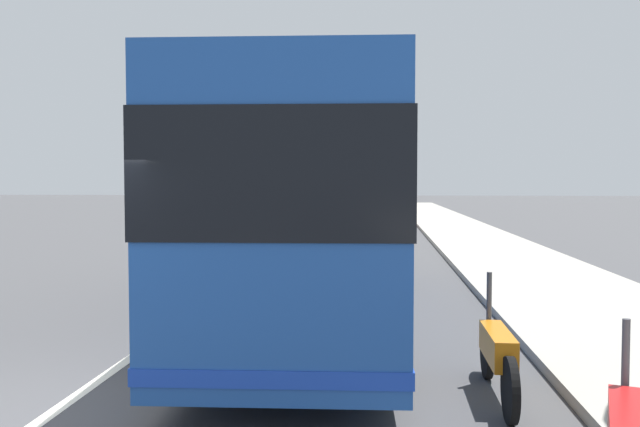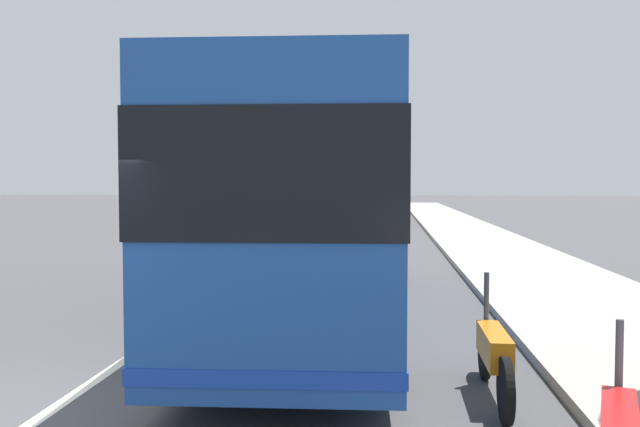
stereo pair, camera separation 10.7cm
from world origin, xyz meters
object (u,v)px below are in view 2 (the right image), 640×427
car_behind_bus (305,208)px  car_side_street (354,211)px  coach_bus (311,201)px  motorcycle_nearest_curb (494,355)px

car_behind_bus → car_side_street: size_ratio=0.99×
coach_bus → motorcycle_nearest_curb: size_ratio=5.29×
motorcycle_nearest_curb → car_behind_bus: (33.05, 6.12, 0.25)m
car_side_street → coach_bus: bearing=178.3°
motorcycle_nearest_curb → car_side_street: 28.52m
coach_bus → car_behind_bus: (29.05, 3.70, -1.28)m
coach_bus → motorcycle_nearest_curb: bearing=-151.1°
car_behind_bus → coach_bus: bearing=7.9°
car_behind_bus → motorcycle_nearest_curb: bearing=11.2°
motorcycle_nearest_curb → car_behind_bus: size_ratio=0.49×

